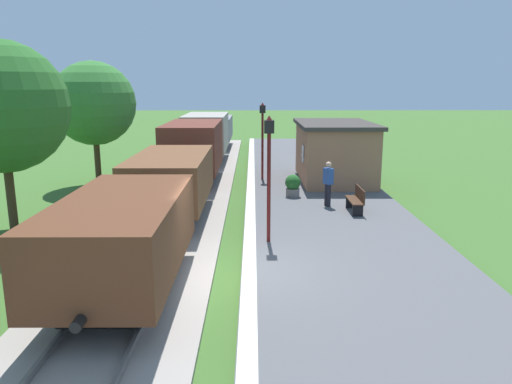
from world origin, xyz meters
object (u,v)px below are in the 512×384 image
(station_hut, at_px, (334,151))
(potted_planter, at_px, (293,185))
(tree_trackside_mid, at_px, (1,107))
(tree_trackside_far, at_px, (94,104))
(lamp_post_far, at_px, (262,127))
(freight_train, at_px, (194,152))
(bench_near_hut, at_px, (356,199))
(lamp_post_near, at_px, (269,156))
(person_waiting, at_px, (328,182))

(station_hut, distance_m, potted_planter, 4.36)
(tree_trackside_mid, bearing_deg, tree_trackside_far, 86.75)
(lamp_post_far, height_order, tree_trackside_mid, tree_trackside_mid)
(freight_train, xyz_separation_m, lamp_post_far, (3.35, -0.47, 1.28))
(bench_near_hut, height_order, potted_planter, potted_planter)
(lamp_post_near, bearing_deg, bench_near_hut, 45.53)
(potted_planter, height_order, tree_trackside_mid, tree_trackside_mid)
(person_waiting, bearing_deg, bench_near_hut, 109.47)
(lamp_post_near, distance_m, tree_trackside_far, 12.19)
(station_hut, xyz_separation_m, tree_trackside_far, (-11.31, -0.23, 2.26))
(bench_near_hut, relative_size, tree_trackside_mid, 0.24)
(station_hut, relative_size, tree_trackside_mid, 0.94)
(station_hut, distance_m, bench_near_hut, 6.20)
(tree_trackside_mid, bearing_deg, lamp_post_far, 43.99)
(lamp_post_far, bearing_deg, person_waiting, -66.16)
(bench_near_hut, distance_m, lamp_post_far, 7.40)
(lamp_post_near, height_order, tree_trackside_mid, tree_trackside_mid)
(bench_near_hut, xyz_separation_m, tree_trackside_far, (-11.16, 5.89, 3.19))
(lamp_post_near, xyz_separation_m, lamp_post_far, (0.00, 9.65, 0.00))
(tree_trackside_mid, bearing_deg, freight_train, 59.77)
(freight_train, height_order, lamp_post_near, lamp_post_near)
(station_hut, height_order, lamp_post_near, lamp_post_near)
(station_hut, relative_size, bench_near_hut, 3.87)
(lamp_post_near, bearing_deg, station_hut, 70.03)
(station_hut, relative_size, tree_trackside_far, 0.99)
(lamp_post_near, xyz_separation_m, tree_trackside_mid, (-8.30, 1.63, 1.30))
(station_hut, height_order, person_waiting, station_hut)
(person_waiting, relative_size, lamp_post_far, 0.46)
(freight_train, xyz_separation_m, station_hut, (6.80, -0.64, 0.13))
(station_hut, bearing_deg, bench_near_hut, -91.43)
(freight_train, bearing_deg, tree_trackside_mid, -120.23)
(potted_planter, bearing_deg, person_waiting, -53.49)
(freight_train, distance_m, tree_trackside_far, 5.18)
(lamp_post_near, bearing_deg, tree_trackside_far, 130.40)
(station_hut, relative_size, potted_planter, 6.33)
(potted_planter, relative_size, tree_trackside_far, 0.16)
(bench_near_hut, relative_size, lamp_post_near, 0.41)
(bench_near_hut, bearing_deg, station_hut, 88.57)
(freight_train, xyz_separation_m, tree_trackside_mid, (-4.95, -8.49, 2.58))
(potted_planter, height_order, lamp_post_far, lamp_post_far)
(lamp_post_near, bearing_deg, tree_trackside_mid, 168.87)
(tree_trackside_mid, bearing_deg, station_hut, 33.75)
(freight_train, relative_size, tree_trackside_far, 5.57)
(tree_trackside_mid, xyz_separation_m, tree_trackside_far, (0.43, 7.61, -0.19))
(freight_train, bearing_deg, station_hut, -5.39)
(lamp_post_near, bearing_deg, person_waiting, 60.75)
(person_waiting, distance_m, lamp_post_near, 5.14)
(station_hut, bearing_deg, lamp_post_near, -109.97)
(person_waiting, relative_size, tree_trackside_far, 0.29)
(person_waiting, bearing_deg, tree_trackside_far, -51.74)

